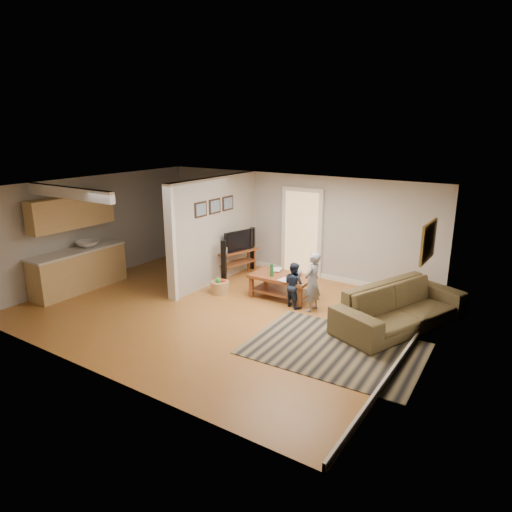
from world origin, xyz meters
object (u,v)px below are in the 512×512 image
at_px(speaker_left, 224,263).
at_px(speaker_right, 253,248).
at_px(coffee_table, 283,280).
at_px(toddler, 293,306).
at_px(child, 311,310).
at_px(tv_console, 237,253).
at_px(toy_basket, 220,287).
at_px(sofa, 399,327).

relative_size(speaker_left, speaker_right, 1.00).
distance_m(coffee_table, toddler, 0.65).
bearing_deg(toddler, child, -157.41).
relative_size(tv_console, toy_basket, 2.83).
height_order(sofa, speaker_left, speaker_left).
bearing_deg(sofa, child, 118.45).
xyz_separation_m(speaker_left, speaker_right, (-0.19, 1.50, 0.00)).
bearing_deg(sofa, speaker_right, 92.94).
distance_m(speaker_left, child, 2.45).
bearing_deg(toy_basket, tv_console, 106.78).
distance_m(sofa, toy_basket, 3.93).
bearing_deg(tv_console, coffee_table, -4.21).
distance_m(toy_basket, toddler, 1.78).
distance_m(toy_basket, child, 2.19).
bearing_deg(speaker_right, speaker_left, -101.62).
bearing_deg(child, tv_console, -105.34).
height_order(sofa, toy_basket, sofa).
xyz_separation_m(sofa, child, (-1.73, -0.19, 0.00)).
distance_m(sofa, toddler, 2.15).
bearing_deg(coffee_table, sofa, -1.85).
height_order(speaker_left, toddler, speaker_left).
height_order(speaker_left, child, speaker_left).
xyz_separation_m(sofa, tv_console, (-4.24, 0.71, 0.63)).
bearing_deg(toddler, speaker_right, -18.69).
bearing_deg(speaker_left, toddler, -27.49).
height_order(tv_console, toddler, tv_console).
bearing_deg(child, coffee_table, -103.78).
relative_size(coffee_table, child, 1.10).
height_order(coffee_table, tv_console, tv_console).
xyz_separation_m(child, toddler, (-0.41, -0.02, 0.00)).
distance_m(speaker_left, toddler, 2.05).
xyz_separation_m(tv_console, speaker_left, (0.13, -0.70, -0.07)).
xyz_separation_m(toy_basket, toddler, (1.76, 0.21, -0.15)).
relative_size(coffee_table, tv_console, 1.16).
xyz_separation_m(speaker_right, child, (2.57, -1.69, -0.55)).
height_order(tv_console, speaker_right, speaker_right).
height_order(toy_basket, toddler, toddler).
bearing_deg(coffee_table, speaker_left, -177.20).
bearing_deg(toddler, toy_basket, 26.64).
height_order(speaker_right, child, speaker_right).
bearing_deg(speaker_left, toy_basket, -85.34).
bearing_deg(speaker_left, speaker_right, 76.06).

